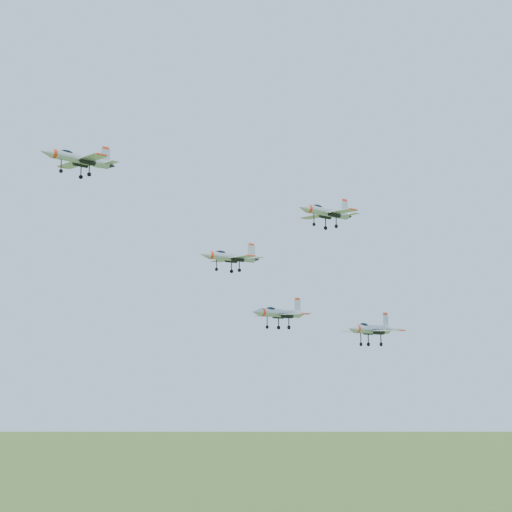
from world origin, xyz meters
TOP-DOWN VIEW (x-y plane):
  - jet_lead at (-22.92, 16.14)m, footprint 13.22×11.06m
  - jet_left_high at (-3.07, 4.08)m, footprint 11.33×9.32m
  - jet_right_high at (-1.74, -16.42)m, footprint 10.48×8.71m
  - jet_left_low at (9.83, 8.51)m, footprint 12.96×10.85m
  - jet_right_low at (12.77, -9.78)m, footprint 12.07×10.18m

SIDE VIEW (x-z plane):
  - jet_right_low at x=12.77m, z-range 120.54..123.79m
  - jet_left_low at x=9.83m, z-range 123.41..126.88m
  - jet_left_high at x=-3.07m, z-range 131.69..134.73m
  - jet_right_high at x=-1.74m, z-range 135.79..138.59m
  - jet_lead at x=-22.92m, z-range 146.30..149.84m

